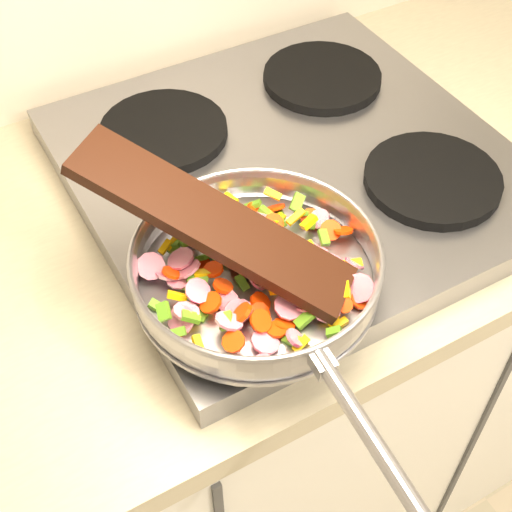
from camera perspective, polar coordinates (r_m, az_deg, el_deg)
cooktop at (r=1.05m, az=2.95°, el=6.96°), size 0.60×0.60×0.04m
grate_fl at (r=0.89m, az=0.03°, el=0.23°), size 0.19×0.19×0.02m
grate_fr at (r=1.02m, az=13.94°, el=5.99°), size 0.19×0.19×0.02m
grate_bl at (r=1.08m, az=-7.41°, el=9.89°), size 0.19×0.19×0.02m
grate_br at (r=1.19m, az=5.32°, el=14.05°), size 0.19×0.19×0.02m
saute_pan at (r=0.83m, az=0.08°, el=-0.91°), size 0.33×0.50×0.05m
vegetable_heap at (r=0.84m, az=-0.00°, el=-1.31°), size 0.27×0.27×0.05m
wooden_spatula at (r=0.81m, az=-3.47°, el=2.69°), size 0.27×0.31×0.13m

